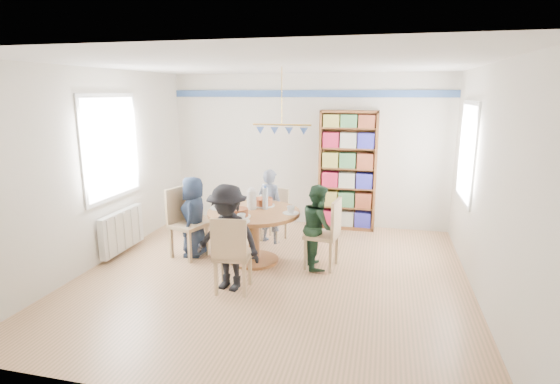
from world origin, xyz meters
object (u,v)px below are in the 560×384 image
(person_left, at_px, (194,217))
(person_far, at_px, (270,206))
(chair_far, at_px, (276,212))
(chair_near, at_px, (231,252))
(chair_left, at_px, (184,219))
(person_right, at_px, (318,226))
(bookshelf, at_px, (348,172))
(dining_table, at_px, (254,224))
(chair_right, at_px, (328,231))
(radiator, at_px, (122,230))
(person_near, at_px, (228,238))

(person_left, height_order, person_far, person_far)
(chair_far, distance_m, chair_near, 2.08)
(chair_left, xyz_separation_m, person_right, (1.98, 0.04, 0.02))
(bookshelf, bearing_deg, dining_table, -120.76)
(dining_table, xyz_separation_m, bookshelf, (1.13, 1.91, 0.47))
(person_right, bearing_deg, chair_right, -111.01)
(chair_near, bearing_deg, radiator, 156.37)
(chair_right, height_order, bookshelf, bookshelf)
(person_right, bearing_deg, chair_near, 123.79)
(chair_left, xyz_separation_m, chair_far, (1.12, 1.06, -0.10))
(dining_table, bearing_deg, chair_right, 0.69)
(chair_near, bearing_deg, person_right, 50.24)
(radiator, relative_size, person_left, 0.84)
(chair_far, bearing_deg, bookshelf, 38.60)
(chair_left, xyz_separation_m, chair_near, (1.10, -1.02, -0.03))
(chair_left, distance_m, chair_near, 1.50)
(chair_left, distance_m, person_left, 0.15)
(radiator, height_order, chair_right, chair_right)
(chair_left, height_order, bookshelf, bookshelf)
(person_left, relative_size, person_far, 0.99)
(person_near, height_order, bookshelf, bookshelf)
(person_far, height_order, person_near, person_near)
(chair_near, xyz_separation_m, person_far, (-0.02, 1.89, 0.07))
(radiator, xyz_separation_m, dining_table, (2.03, 0.13, 0.21))
(radiator, distance_m, person_near, 2.16)
(chair_far, bearing_deg, person_left, -134.37)
(person_near, bearing_deg, chair_far, 98.48)
(radiator, distance_m, person_far, 2.28)
(chair_right, bearing_deg, person_right, 175.44)
(chair_near, bearing_deg, person_left, 131.87)
(dining_table, xyz_separation_m, person_far, (0.01, 0.85, 0.04))
(chair_left, relative_size, person_near, 0.78)
(person_far, xyz_separation_m, bookshelf, (1.12, 1.05, 0.42))
(radiator, bearing_deg, bookshelf, 32.83)
(dining_table, relative_size, person_near, 0.99)
(chair_right, height_order, chair_far, chair_right)
(person_left, distance_m, bookshelf, 2.82)
(chair_left, relative_size, bookshelf, 0.49)
(chair_near, bearing_deg, person_near, 125.91)
(chair_right, distance_m, person_right, 0.14)
(radiator, xyz_separation_m, person_right, (2.95, 0.16, 0.23))
(chair_left, bearing_deg, chair_near, -42.87)
(person_left, bearing_deg, chair_right, 78.92)
(person_far, bearing_deg, chair_left, 58.38)
(chair_left, height_order, person_left, person_left)
(dining_table, distance_m, person_far, 0.86)
(chair_left, bearing_deg, radiator, -173.18)
(radiator, height_order, dining_table, dining_table)
(dining_table, xyz_separation_m, person_left, (-0.93, 0.04, 0.04))
(radiator, xyz_separation_m, chair_left, (0.97, 0.12, 0.21))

